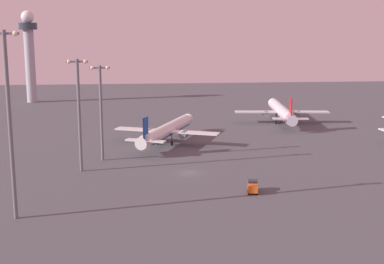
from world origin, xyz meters
The scene contains 8 objects.
ground_plane centered at (0.00, 0.00, 0.00)m, with size 416.00×416.00×0.00m, color #4C4C51.
control_tower centered at (-59.66, 127.41, 23.48)m, with size 8.00×8.00×40.78m.
airplane_near_gate centered at (-3.37, 31.82, 3.83)m, with size 29.69×37.61×10.14m.
airplane_mid_apron centered at (38.57, 62.13, 4.09)m, with size 32.92×42.20×10.82m.
baggage_tractor centered at (11.13, -15.94, 1.18)m, with size 2.71×4.44×2.25m.
apron_light_east centered at (-32.51, -26.19, 17.83)m, with size 4.80×0.90×31.83m.
apron_light_central centered at (-24.59, 3.85, 14.65)m, with size 4.80×0.90×25.62m.
apron_light_west centered at (-20.42, 13.82, 13.58)m, with size 4.80×0.90×23.55m.
Camera 1 is at (-11.05, -113.41, 31.49)m, focal length 48.52 mm.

